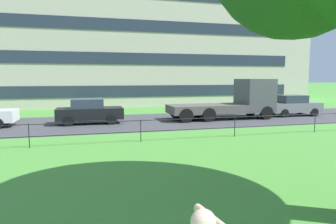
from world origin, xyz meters
The scene contains 6 objects.
street_strip centered at (0.00, 19.41, 0.00)m, with size 80.00×7.84×0.01m, color #424247.
park_fence centered at (0.00, 13.27, 0.67)m, with size 32.14×0.04×1.00m.
car_black_center centered at (0.12, 19.38, 0.78)m, with size 4.00×1.82×1.54m.
flatbed_truck_far_right centered at (10.02, 19.30, 1.22)m, with size 7.31×2.45×2.75m.
car_grey_right centered at (14.88, 19.60, 0.78)m, with size 4.04×1.88×1.54m.
apartment_building_background centered at (4.27, 36.72, 9.48)m, with size 39.89×15.44×18.95m.
Camera 1 is at (0.09, 0.17, 2.83)m, focal length 32.31 mm.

